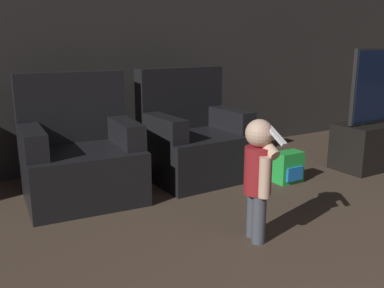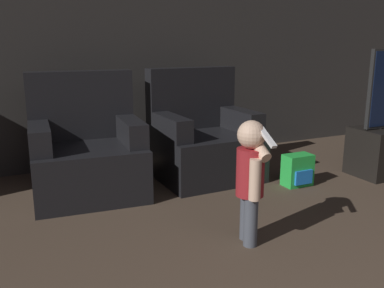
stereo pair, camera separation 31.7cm
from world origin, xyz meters
name	(u,v)px [view 2 (the right image)]	position (x,y,z in m)	size (l,w,h in m)	color
wall_back	(141,37)	(0.00, 4.50, 1.30)	(8.40, 0.05, 2.60)	#33302D
armchair_left	(87,154)	(-0.77, 3.68, 0.35)	(0.95, 0.85, 1.02)	black
armchair_right	(203,141)	(0.31, 3.68, 0.35)	(0.91, 0.80, 1.02)	black
person_toddler	(251,172)	(-0.04, 2.32, 0.47)	(0.18, 0.32, 0.80)	#474C56
toy_backpack	(298,170)	(0.96, 3.08, 0.14)	(0.26, 0.18, 0.28)	green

